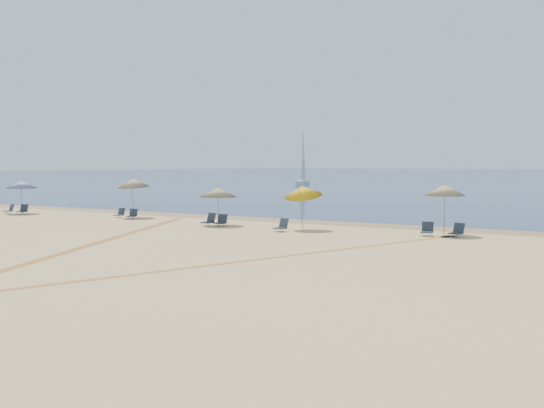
{
  "coord_description": "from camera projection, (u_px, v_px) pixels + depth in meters",
  "views": [
    {
      "loc": [
        17.72,
        -10.28,
        3.58
      ],
      "look_at": [
        0.0,
        20.0,
        1.3
      ],
      "focal_mm": 41.11,
      "sensor_mm": 36.0,
      "label": 1
    }
  ],
  "objects": [
    {
      "name": "chair_3",
      "position": [
        133.0,
        214.0,
        40.41
      ],
      "size": [
        0.7,
        0.76,
        0.65
      ],
      "rotation": [
        0.0,
        0.0,
        0.3
      ],
      "color": "#1B242D",
      "rests_on": "ground"
    },
    {
      "name": "sailboat_0",
      "position": [
        303.0,
        169.0,
        107.32
      ],
      "size": [
        3.2,
        6.15,
        8.89
      ],
      "rotation": [
        0.0,
        0.0,
        0.3
      ],
      "color": "white",
      "rests_on": "ocean"
    },
    {
      "name": "umbrella_2",
      "position": [
        218.0,
        192.0,
        36.09
      ],
      "size": [
        2.23,
        2.23,
        2.25
      ],
      "color": "gray",
      "rests_on": "ground"
    },
    {
      "name": "tire_tracks",
      "position": [
        134.0,
        249.0,
        26.1
      ],
      "size": [
        46.02,
        41.88,
        0.0
      ],
      "color": "tan",
      "rests_on": "ground"
    },
    {
      "name": "wet_sand",
      "position": [
        304.0,
        221.0,
        38.69
      ],
      "size": [
        500.0,
        500.0,
        0.0
      ],
      "primitive_type": "plane",
      "color": "olive",
      "rests_on": "ground"
    },
    {
      "name": "chair_4",
      "position": [
        209.0,
        220.0,
        35.87
      ],
      "size": [
        0.75,
        0.83,
        0.74
      ],
      "rotation": [
        0.0,
        0.0,
        -0.22
      ],
      "color": "#1B242D",
      "rests_on": "ground"
    },
    {
      "name": "umbrella_3",
      "position": [
        303.0,
        191.0,
        33.69
      ],
      "size": [
        2.06,
        2.13,
        2.6
      ],
      "color": "gray",
      "rests_on": "ground"
    },
    {
      "name": "chair_8",
      "position": [
        457.0,
        231.0,
        30.36
      ],
      "size": [
        0.74,
        0.8,
        0.68
      ],
      "rotation": [
        0.0,
        0.0,
        -0.31
      ],
      "color": "#1B242D",
      "rests_on": "ground"
    },
    {
      "name": "umbrella_0",
      "position": [
        21.0,
        185.0,
        44.65
      ],
      "size": [
        2.25,
        2.25,
        2.42
      ],
      "color": "gray",
      "rests_on": "ground"
    },
    {
      "name": "chair_2",
      "position": [
        120.0,
        213.0,
        41.29
      ],
      "size": [
        0.55,
        0.64,
        0.64
      ],
      "rotation": [
        0.0,
        0.0,
        -0.03
      ],
      "color": "#1B242D",
      "rests_on": "ground"
    },
    {
      "name": "chair_1",
      "position": [
        23.0,
        210.0,
        44.19
      ],
      "size": [
        0.77,
        0.83,
        0.69
      ],
      "rotation": [
        0.0,
        0.0,
        0.34
      ],
      "color": "#1B242D",
      "rests_on": "ground"
    },
    {
      "name": "chair_5",
      "position": [
        221.0,
        221.0,
        35.56
      ],
      "size": [
        0.66,
        0.75,
        0.69
      ],
      "rotation": [
        0.0,
        0.0,
        0.15
      ],
      "color": "#1B242D",
      "rests_on": "ground"
    },
    {
      "name": "umbrella_1",
      "position": [
        133.0,
        183.0,
        41.4
      ],
      "size": [
        2.16,
        2.2,
        2.67
      ],
      "color": "gray",
      "rests_on": "ground"
    },
    {
      "name": "chair_7",
      "position": [
        427.0,
        230.0,
        30.92
      ],
      "size": [
        0.68,
        0.76,
        0.69
      ],
      "rotation": [
        0.0,
        0.0,
        0.17
      ],
      "color": "#1B242D",
      "rests_on": "ground"
    },
    {
      "name": "chair_0",
      "position": [
        10.0,
        209.0,
        44.7
      ],
      "size": [
        0.69,
        0.76,
        0.66
      ],
      "rotation": [
        0.0,
        0.0,
        -0.25
      ],
      "color": "#1B242D",
      "rests_on": "ground"
    },
    {
      "name": "umbrella_4",
      "position": [
        445.0,
        190.0,
        31.18
      ],
      "size": [
        2.04,
        2.05,
        2.59
      ],
      "color": "gray",
      "rests_on": "ground"
    },
    {
      "name": "chair_6",
      "position": [
        282.0,
        226.0,
        32.82
      ],
      "size": [
        0.73,
        0.8,
        0.69
      ],
      "rotation": [
        0.0,
        0.0,
        -0.26
      ],
      "color": "#1B242D",
      "rests_on": "ground"
    }
  ]
}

